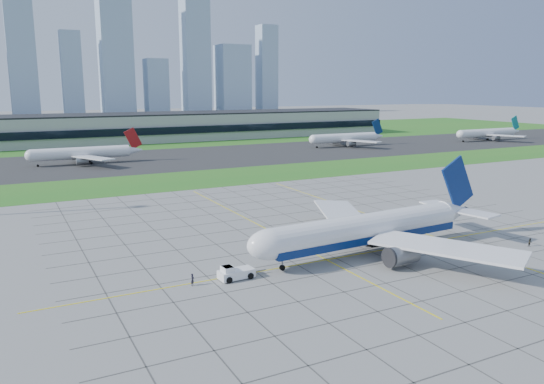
# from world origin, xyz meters

# --- Properties ---
(ground) EXTENTS (1400.00, 1400.00, 0.00)m
(ground) POSITION_xyz_m (0.00, 0.00, 0.00)
(ground) COLOR gray
(ground) RESTS_ON ground
(grass_median) EXTENTS (700.00, 35.00, 0.04)m
(grass_median) POSITION_xyz_m (0.00, 90.00, 0.02)
(grass_median) COLOR #267320
(grass_median) RESTS_ON ground
(asphalt_taxiway) EXTENTS (700.00, 75.00, 0.04)m
(asphalt_taxiway) POSITION_xyz_m (0.00, 145.00, 0.03)
(asphalt_taxiway) COLOR #383838
(asphalt_taxiway) RESTS_ON ground
(grass_far) EXTENTS (700.00, 145.00, 0.04)m
(grass_far) POSITION_xyz_m (0.00, 255.00, 0.02)
(grass_far) COLOR #267320
(grass_far) RESTS_ON ground
(apron_markings) EXTENTS (120.00, 130.00, 0.03)m
(apron_markings) POSITION_xyz_m (0.43, 11.09, 0.02)
(apron_markings) COLOR #474744
(apron_markings) RESTS_ON ground
(terminal) EXTENTS (260.00, 43.00, 15.80)m
(terminal) POSITION_xyz_m (40.00, 229.87, 7.89)
(terminal) COLOR #B7B7B2
(terminal) RESTS_ON ground
(city_skyline) EXTENTS (523.00, 32.40, 160.00)m
(city_skyline) POSITION_xyz_m (-8.71, 520.00, 59.09)
(city_skyline) COLOR #96ADC5
(city_skyline) RESTS_ON ground
(airliner) EXTENTS (53.36, 53.97, 16.79)m
(airliner) POSITION_xyz_m (-1.18, -2.21, 4.59)
(airliner) COLOR white
(airliner) RESTS_ON ground
(pushback_tug) EXTENTS (8.41, 3.20, 2.32)m
(pushback_tug) POSITION_xyz_m (-28.40, -3.31, 1.03)
(pushback_tug) COLOR white
(pushback_tug) RESTS_ON ground
(crew_near) EXTENTS (0.83, 0.84, 1.96)m
(crew_near) POSITION_xyz_m (-35.37, -2.98, 0.98)
(crew_near) COLOR black
(crew_near) RESTS_ON ground
(crew_far) EXTENTS (0.87, 0.71, 1.65)m
(crew_far) POSITION_xyz_m (29.49, -13.28, 0.83)
(crew_far) COLOR black
(crew_far) RESTS_ON ground
(distant_jet_1) EXTENTS (43.01, 42.66, 14.08)m
(distant_jet_1) POSITION_xyz_m (-30.28, 145.21, 4.49)
(distant_jet_1) COLOR white
(distant_jet_1) RESTS_ON ground
(distant_jet_2) EXTENTS (44.06, 42.66, 14.08)m
(distant_jet_2) POSITION_xyz_m (101.38, 150.59, 4.49)
(distant_jet_2) COLOR white
(distant_jet_2) RESTS_ON ground
(distant_jet_3) EXTENTS (48.20, 42.66, 14.08)m
(distant_jet_3) POSITION_xyz_m (193.18, 138.56, 4.49)
(distant_jet_3) COLOR white
(distant_jet_3) RESTS_ON ground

